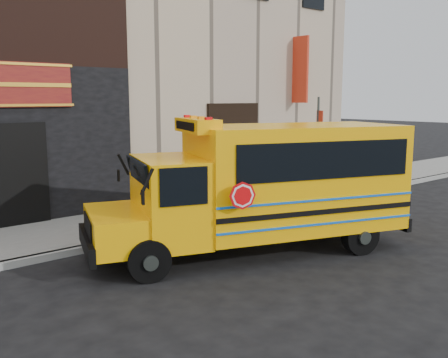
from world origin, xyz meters
TOP-DOWN VIEW (x-y plane):
  - ground at (0.00, 0.00)m, footprint 120.00×120.00m
  - curb at (0.00, 2.60)m, footprint 40.00×0.20m
  - sidewalk at (0.00, 4.10)m, footprint 40.00×3.00m
  - building at (-0.04, 10.45)m, footprint 20.00×10.70m
  - school_bus at (0.35, 0.14)m, footprint 7.22×4.27m
  - sign_pole at (5.21, 2.77)m, footprint 0.09×0.29m
  - bicycle at (-0.50, 1.00)m, footprint 2.00×0.91m
  - cyclist at (-0.58, 0.97)m, footprint 0.66×0.80m

SIDE VIEW (x-z plane):
  - ground at x=0.00m, z-range 0.00..0.00m
  - curb at x=0.00m, z-range 0.00..0.15m
  - sidewalk at x=0.00m, z-range 0.00..0.15m
  - bicycle at x=-0.50m, z-range 0.00..1.16m
  - cyclist at x=-0.58m, z-range 0.00..1.87m
  - school_bus at x=0.35m, z-range 0.05..2.97m
  - sign_pole at x=5.21m, z-range 0.16..3.52m
  - building at x=-0.04m, z-range 0.13..12.13m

